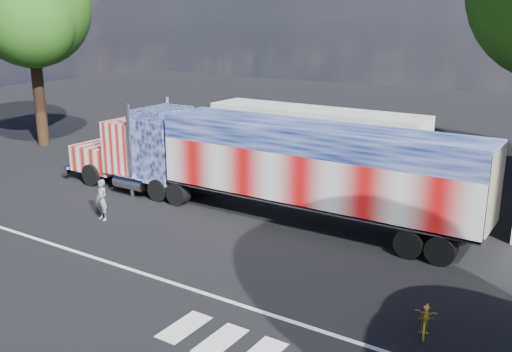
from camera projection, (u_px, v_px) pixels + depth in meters
The scene contains 7 objects.
ground at pixel (210, 246), 20.46m from camera, with size 100.00×100.00×0.00m, color black.
lane_markings at pixel (178, 300), 16.52m from camera, with size 30.00×2.67×0.01m.
semi_truck at pixel (261, 162), 23.26m from camera, with size 20.04×3.16×4.27m.
coach_bus at pixel (314, 140), 29.57m from camera, with size 11.58×2.69×3.37m.
woman at pixel (102, 200), 22.88m from camera, with size 0.61×0.40×1.67m, color slate.
bicycle at pixel (426, 318), 14.79m from camera, with size 0.54×1.55×0.81m, color gold.
tree_w_a at pixel (31, 9), 34.06m from camera, with size 7.49×7.13×12.01m.
Camera 1 is at (11.74, -15.04, 7.96)m, focal length 40.00 mm.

